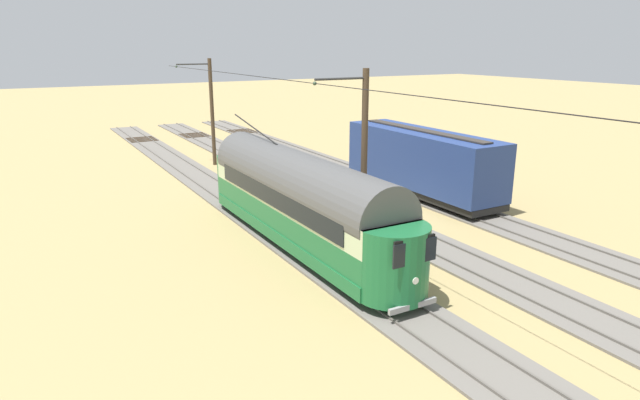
{
  "coord_description": "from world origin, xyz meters",
  "views": [
    {
      "loc": [
        15.87,
        22.89,
        8.81
      ],
      "look_at": [
        4.22,
        2.31,
        2.1
      ],
      "focal_mm": 30.7,
      "sensor_mm": 36.0,
      "label": 1
    }
  ],
  "objects_px": {
    "catenary_pole_foreground": "(211,111)",
    "track_end_bumper": "(263,163)",
    "vintage_streetcar": "(299,198)",
    "coach_adjacent": "(421,161)",
    "catenary_pole_mid_near": "(363,158)"
  },
  "relations": [
    {
      "from": "vintage_streetcar",
      "to": "catenary_pole_foreground",
      "type": "bearing_deg",
      "value": -97.26
    },
    {
      "from": "coach_adjacent",
      "to": "catenary_pole_mid_near",
      "type": "bearing_deg",
      "value": 34.66
    },
    {
      "from": "catenary_pole_foreground",
      "to": "track_end_bumper",
      "type": "relative_size",
      "value": 4.38
    },
    {
      "from": "coach_adjacent",
      "to": "catenary_pole_mid_near",
      "type": "distance_m",
      "value": 9.8
    },
    {
      "from": "vintage_streetcar",
      "to": "catenary_pole_mid_near",
      "type": "xyz_separation_m",
      "value": [
        -2.38,
        1.52,
        1.84
      ]
    },
    {
      "from": "catenary_pole_mid_near",
      "to": "track_end_bumper",
      "type": "distance_m",
      "value": 17.84
    },
    {
      "from": "catenary_pole_foreground",
      "to": "catenary_pole_mid_near",
      "type": "distance_m",
      "value": 20.22
    },
    {
      "from": "vintage_streetcar",
      "to": "catenary_pole_foreground",
      "type": "height_order",
      "value": "catenary_pole_foreground"
    },
    {
      "from": "catenary_pole_foreground",
      "to": "track_end_bumper",
      "type": "distance_m",
      "value": 5.5
    },
    {
      "from": "catenary_pole_foreground",
      "to": "track_end_bumper",
      "type": "bearing_deg",
      "value": 132.67
    },
    {
      "from": "vintage_streetcar",
      "to": "coach_adjacent",
      "type": "bearing_deg",
      "value": -159.02
    },
    {
      "from": "vintage_streetcar",
      "to": "catenary_pole_foreground",
      "type": "relative_size",
      "value": 2.09
    },
    {
      "from": "catenary_pole_foreground",
      "to": "track_end_bumper",
      "type": "height_order",
      "value": "catenary_pole_foreground"
    },
    {
      "from": "catenary_pole_mid_near",
      "to": "catenary_pole_foreground",
      "type": "bearing_deg",
      "value": -90.0
    },
    {
      "from": "vintage_streetcar",
      "to": "coach_adjacent",
      "type": "relative_size",
      "value": 1.44
    }
  ]
}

